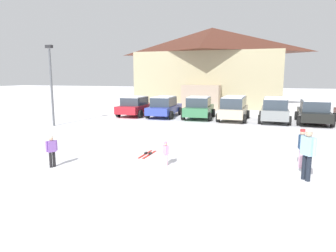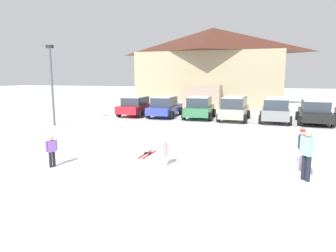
% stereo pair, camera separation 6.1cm
% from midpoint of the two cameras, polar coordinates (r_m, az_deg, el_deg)
% --- Properties ---
extents(ground, '(160.00, 160.00, 0.00)m').
position_cam_midpoint_polar(ground, '(8.35, -4.89, -13.58)').
color(ground, white).
extents(ski_lodge, '(15.84, 12.05, 8.62)m').
position_cam_midpoint_polar(ski_lodge, '(35.20, 8.18, 11.20)').
color(ski_lodge, tan).
rests_on(ski_lodge, ground).
extents(parked_red_sedan, '(2.16, 4.35, 1.60)m').
position_cam_midpoint_polar(parked_red_sedan, '(25.09, -6.28, 3.82)').
color(parked_red_sedan, red).
rests_on(parked_red_sedan, ground).
extents(parked_blue_hatchback, '(2.25, 4.69, 1.65)m').
position_cam_midpoint_polar(parked_blue_hatchback, '(24.30, -0.79, 3.74)').
color(parked_blue_hatchback, '#2F40A4').
rests_on(parked_blue_hatchback, ground).
extents(parked_green_coupe, '(2.40, 4.14, 1.71)m').
position_cam_midpoint_polar(parked_green_coupe, '(23.35, 5.83, 3.52)').
color(parked_green_coupe, '#347248').
rests_on(parked_green_coupe, ground).
extents(parked_beige_suv, '(2.16, 4.34, 1.78)m').
position_cam_midpoint_polar(parked_beige_suv, '(22.78, 12.35, 3.44)').
color(parked_beige_suv, '#B8A991').
rests_on(parked_beige_suv, ground).
extents(parked_grey_wagon, '(2.16, 4.19, 1.76)m').
position_cam_midpoint_polar(parked_grey_wagon, '(22.72, 19.57, 3.07)').
color(parked_grey_wagon, gray).
rests_on(parked_grey_wagon, ground).
extents(parked_black_sedan, '(2.37, 4.68, 1.66)m').
position_cam_midpoint_polar(parked_black_sedan, '(23.09, 25.95, 2.50)').
color(parked_black_sedan, black).
rests_on(parked_black_sedan, ground).
extents(skier_teen_in_navy_coat, '(0.22, 0.52, 1.41)m').
position_cam_midpoint_polar(skier_teen_in_navy_coat, '(11.75, 23.97, -3.49)').
color(skier_teen_in_navy_coat, '#EAAECD').
rests_on(skier_teen_in_navy_coat, ground).
extents(skier_child_in_pink_snowsuit, '(0.29, 0.22, 0.89)m').
position_cam_midpoint_polar(skier_child_in_pink_snowsuit, '(11.04, -0.60, -5.00)').
color(skier_child_in_pink_snowsuit, '#EEA9C4').
rests_on(skier_child_in_pink_snowsuit, ground).
extents(skier_adult_in_blue_parka, '(0.43, 0.52, 1.67)m').
position_cam_midpoint_polar(skier_adult_in_blue_parka, '(10.36, 24.91, -4.39)').
color(skier_adult_in_blue_parka, black).
rests_on(skier_adult_in_blue_parka, ground).
extents(skier_child_in_purple_jacket, '(0.28, 0.39, 1.16)m').
position_cam_midpoint_polar(skier_child_in_purple_jacket, '(11.60, -21.41, -4.18)').
color(skier_child_in_purple_jacket, black).
rests_on(skier_child_in_purple_jacket, ground).
extents(pair_of_skis, '(0.32, 1.36, 0.08)m').
position_cam_midpoint_polar(pair_of_skis, '(12.69, -4.04, -5.35)').
color(pair_of_skis, red).
rests_on(pair_of_skis, ground).
extents(lamp_post, '(0.44, 0.24, 5.23)m').
position_cam_midpoint_polar(lamp_post, '(21.10, -21.45, 8.01)').
color(lamp_post, '#515459').
rests_on(lamp_post, ground).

